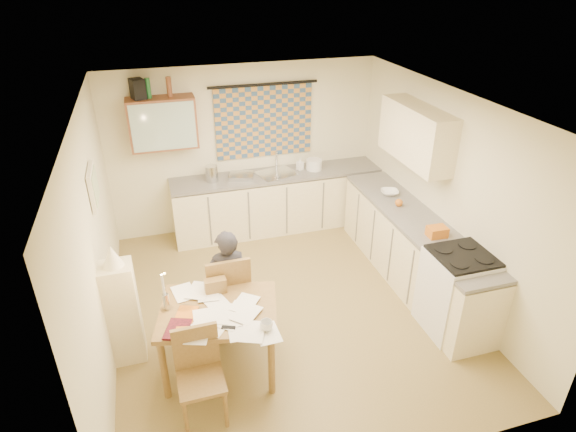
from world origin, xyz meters
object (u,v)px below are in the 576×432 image
object	(u,v)px
stove	(456,292)
dining_table	(221,338)
counter_back	(281,201)
shelf_stand	(123,313)
chair_far	(228,306)
counter_right	(412,250)
person	(228,283)

from	to	relation	value
stove	dining_table	size ratio (longest dim) A/B	0.76
counter_back	shelf_stand	bearing A→B (deg)	-135.68
stove	shelf_stand	distance (m)	3.59
dining_table	chair_far	distance (m)	0.58
counter_right	dining_table	world-z (taller)	counter_right
counter_back	chair_far	xyz separation A→B (m)	(-1.23, -2.14, -0.13)
dining_table	person	xyz separation A→B (m)	(0.19, 0.53, 0.27)
counter_back	counter_right	distance (m)	2.22
counter_back	counter_right	world-z (taller)	same
counter_right	shelf_stand	xyz separation A→B (m)	(-3.54, -0.41, 0.13)
stove	person	xyz separation A→B (m)	(-2.44, 0.67, 0.16)
chair_far	person	size ratio (longest dim) A/B	0.80
stove	chair_far	world-z (taller)	chair_far
counter_right	dining_table	bearing A→B (deg)	-162.37
chair_far	person	world-z (taller)	person
dining_table	shelf_stand	xyz separation A→B (m)	(-0.91, 0.43, 0.20)
dining_table	shelf_stand	distance (m)	1.03
stove	dining_table	world-z (taller)	stove
counter_right	shelf_stand	distance (m)	3.57
counter_right	person	bearing A→B (deg)	-172.98
counter_back	stove	distance (m)	3.09
counter_back	shelf_stand	xyz separation A→B (m)	(-2.32, -2.26, 0.13)
counter_right	chair_far	distance (m)	2.47
counter_right	person	size ratio (longest dim) A/B	2.28
counter_right	shelf_stand	size ratio (longest dim) A/B	2.55
counter_right	stove	size ratio (longest dim) A/B	3.00
dining_table	stove	bearing A→B (deg)	10.40
dining_table	shelf_stand	size ratio (longest dim) A/B	1.13
chair_far	stove	bearing A→B (deg)	163.50
person	shelf_stand	distance (m)	1.11
counter_right	dining_table	distance (m)	2.76
person	shelf_stand	bearing A→B (deg)	2.85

